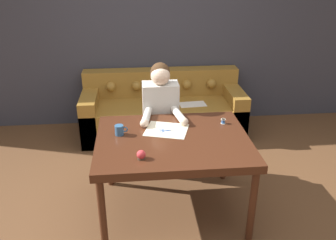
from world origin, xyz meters
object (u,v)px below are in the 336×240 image
scissors (168,131)px  mug (120,130)px  thread_spool (223,121)px  dining_table (173,145)px  person (161,121)px  couch (163,111)px  pin_cushion (141,155)px

scissors → mug: bearing=-175.1°
mug → thread_spool: size_ratio=2.51×
dining_table → person: (-0.05, 0.65, -0.07)m
mug → dining_table: bearing=-13.1°
couch → mug: size_ratio=18.27×
thread_spool → pin_cushion: 0.96m
dining_table → couch: size_ratio=0.63×
couch → person: bearing=-95.8°
couch → scissors: couch is taller
mug → pin_cushion: mug is taller
person → pin_cushion: bearing=-103.0°
person → mug: 0.70m
dining_table → person: person is taller
dining_table → scissors: scissors is taller
couch → person: 1.03m
pin_cushion → person: bearing=77.0°
dining_table → thread_spool: (0.50, 0.25, 0.09)m
scissors → pin_cushion: bearing=-118.5°
couch → scissors: 1.56m
dining_table → couch: couch is taller
couch → pin_cushion: (-0.32, -1.95, 0.48)m
scissors → pin_cushion: size_ratio=3.38×
mug → pin_cushion: (0.18, -0.42, -0.01)m
scissors → mug: (-0.43, -0.04, 0.04)m
thread_spool → dining_table: bearing=-153.7°
dining_table → mug: size_ratio=11.57×
mug → scissors: bearing=4.9°
scissors → mug: size_ratio=2.14×
couch → thread_spool: (0.45, -1.39, 0.47)m
dining_table → pin_cushion: bearing=-131.1°
couch → person: (-0.10, -0.98, 0.31)m
couch → scissors: (-0.07, -1.49, 0.45)m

